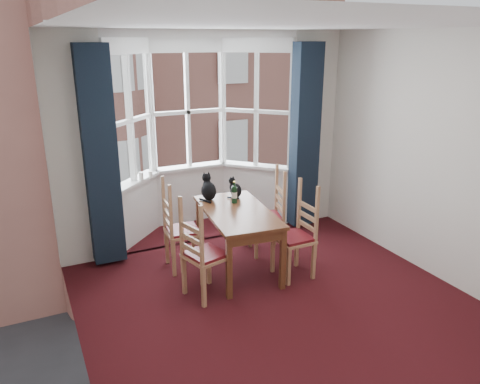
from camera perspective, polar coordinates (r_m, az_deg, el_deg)
floor at (r=4.92m, az=6.53°, el=-15.10°), size 4.50×4.50×0.00m
ceiling at (r=4.11m, az=8.01°, el=19.55°), size 4.50×4.50×0.00m
wall_left at (r=3.69m, az=-20.08°, el=-3.50°), size 0.00×4.50×4.50m
wall_right at (r=5.62m, az=24.67°, el=3.26°), size 0.00×4.50×4.50m
wall_back_pier_left at (r=5.87m, az=-19.17°, el=4.50°), size 0.70×0.12×2.80m
wall_back_pier_right at (r=7.02m, az=8.70°, el=7.45°), size 0.70×0.12×2.80m
bay_window at (r=6.72m, az=-5.61°, el=7.08°), size 2.76×0.94×2.80m
curtain_left at (r=5.73m, az=-16.62°, el=3.94°), size 0.38×0.22×2.60m
curtain_right at (r=6.76m, az=7.91°, el=6.63°), size 0.38×0.22×2.60m
dining_table at (r=5.56m, az=-0.31°, el=-3.19°), size 0.87×1.43×0.76m
chair_left_near at (r=5.03m, az=-5.02°, el=-8.05°), size 0.50×0.51×0.92m
chair_left_far at (r=5.69m, az=-7.84°, el=-4.92°), size 0.43×0.45×0.92m
chair_right_near at (r=5.55m, az=7.35°, el=-5.51°), size 0.40×0.42×0.92m
chair_right_far at (r=6.10m, az=4.04°, el=-3.14°), size 0.49×0.51×0.92m
cat_left at (r=5.87m, az=-3.87°, el=0.34°), size 0.20×0.27×0.35m
cat_right at (r=5.96m, az=-0.58°, el=0.35°), size 0.20×0.23×0.27m
wine_bottle at (r=5.74m, az=-0.70°, el=-0.18°), size 0.07×0.07×0.28m
candle_tall at (r=6.45m, az=-11.96°, el=1.93°), size 0.06×0.06×0.10m
candle_short at (r=6.52m, az=-10.85°, el=2.10°), size 0.06×0.06×0.09m
street at (r=36.80m, az=-21.42°, el=3.38°), size 80.00×80.00×0.00m
tenement_building at (r=17.63m, az=-18.82°, el=13.81°), size 18.40×7.80×15.20m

